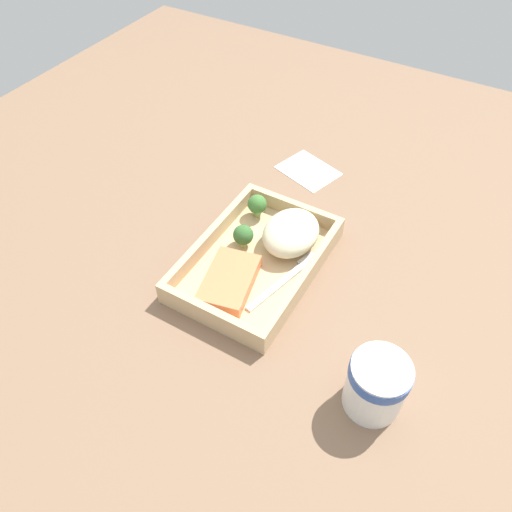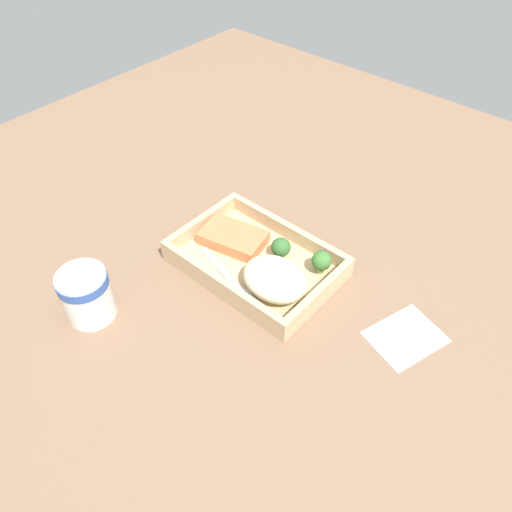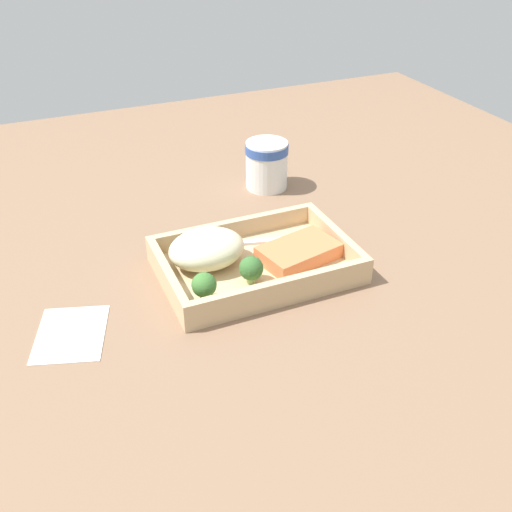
# 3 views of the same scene
# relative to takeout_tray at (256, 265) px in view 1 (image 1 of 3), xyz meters

# --- Properties ---
(ground_plane) EXTENTS (1.60, 1.60, 0.02)m
(ground_plane) POSITION_rel_takeout_tray_xyz_m (0.00, 0.00, -0.02)
(ground_plane) COLOR #7F6149
(takeout_tray) EXTENTS (0.28, 0.19, 0.01)m
(takeout_tray) POSITION_rel_takeout_tray_xyz_m (0.00, 0.00, 0.00)
(takeout_tray) COLOR tan
(takeout_tray) RESTS_ON ground_plane
(tray_rim) EXTENTS (0.28, 0.19, 0.03)m
(tray_rim) POSITION_rel_takeout_tray_xyz_m (0.00, 0.00, 0.02)
(tray_rim) COLOR tan
(tray_rim) RESTS_ON takeout_tray
(salmon_fillet) EXTENTS (0.13, 0.09, 0.02)m
(salmon_fillet) POSITION_rel_takeout_tray_xyz_m (-0.06, 0.01, 0.02)
(salmon_fillet) COLOR #E47949
(salmon_fillet) RESTS_ON takeout_tray
(mashed_potatoes) EXTENTS (0.11, 0.09, 0.05)m
(mashed_potatoes) POSITION_rel_takeout_tray_xyz_m (0.07, -0.03, 0.03)
(mashed_potatoes) COLOR beige
(mashed_potatoes) RESTS_ON takeout_tray
(broccoli_floret_1) EXTENTS (0.03, 0.03, 0.04)m
(broccoli_floret_1) POSITION_rel_takeout_tray_xyz_m (0.02, 0.04, 0.03)
(broccoli_floret_1) COLOR #89A762
(broccoli_floret_1) RESTS_ON takeout_tray
(broccoli_floret_2) EXTENTS (0.03, 0.03, 0.04)m
(broccoli_floret_2) POSITION_rel_takeout_tray_xyz_m (0.10, 0.05, 0.03)
(broccoli_floret_2) COLOR #809859
(broccoli_floret_2) RESTS_ON takeout_tray
(fork) EXTENTS (0.16, 0.06, 0.00)m
(fork) POSITION_rel_takeout_tray_xyz_m (-0.00, -0.06, 0.01)
(fork) COLOR silver
(fork) RESTS_ON takeout_tray
(paper_cup) EXTENTS (0.08, 0.08, 0.09)m
(paper_cup) POSITION_rel_takeout_tray_xyz_m (-0.13, -0.25, 0.04)
(paper_cup) COLOR white
(paper_cup) RESTS_ON ground_plane
(receipt_slip) EXTENTS (0.12, 0.13, 0.00)m
(receipt_slip) POSITION_rel_takeout_tray_xyz_m (0.27, 0.04, -0.00)
(receipt_slip) COLOR white
(receipt_slip) RESTS_ON ground_plane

